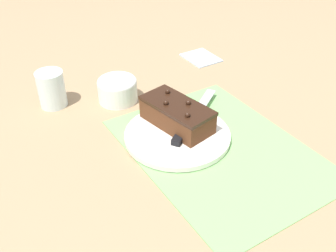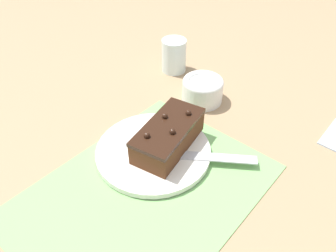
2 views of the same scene
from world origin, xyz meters
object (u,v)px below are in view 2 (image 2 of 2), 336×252
Objects in this scene: serving_knife at (171,153)px; drinking_glass at (174,56)px; chocolate_cake at (168,135)px; small_bowl at (203,89)px; cake_plate at (153,151)px.

drinking_glass is (0.27, 0.22, 0.02)m from serving_knife.
drinking_glass is at bearing -176.06° from serving_knife.
small_bowl is (0.19, 0.06, -0.01)m from chocolate_cake.
cake_plate is at bearing -146.85° from drinking_glass.
drinking_glass is at bearing 38.27° from chocolate_cake.
serving_knife is at bearing -160.01° from small_bowl.
small_bowl is (-0.07, -0.15, -0.01)m from drinking_glass.
chocolate_cake reaches higher than serving_knife.
chocolate_cake is 0.20m from small_bowl.
chocolate_cake is 1.82× the size of small_bowl.
drinking_glass is (0.26, 0.20, 0.00)m from chocolate_cake.
serving_knife is at bearing -130.01° from chocolate_cake.
chocolate_cake is at bearing -30.68° from cake_plate.
small_bowl reaches higher than cake_plate.
chocolate_cake is 0.83× the size of serving_knife.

